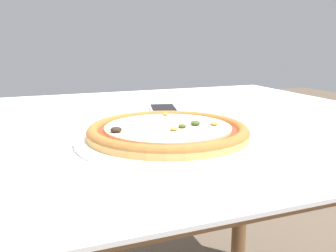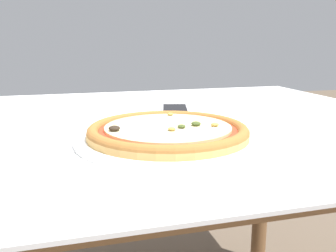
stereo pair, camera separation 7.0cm
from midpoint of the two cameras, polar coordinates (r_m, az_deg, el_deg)
dining_table at (r=0.89m, az=-11.37°, el=-4.46°), size 1.48×1.02×0.73m
pizza_plate at (r=0.70m, az=-2.85°, el=-1.09°), size 0.35×0.35×0.04m
cell_phone at (r=0.99m, az=-2.68°, el=2.41°), size 0.10×0.16×0.01m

